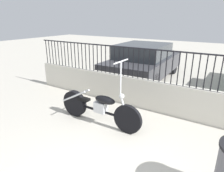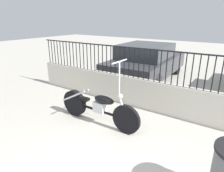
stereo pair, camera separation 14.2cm
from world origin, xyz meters
name	(u,v)px [view 2 (the right image)]	position (x,y,z in m)	size (l,w,h in m)	color
low_wall	(181,102)	(0.00, 3.09, 0.40)	(9.48, 0.18, 0.79)	beige
fence_railing	(186,65)	(0.00, 3.09, 1.31)	(9.48, 0.04, 0.80)	black
motorcycle_black	(95,106)	(-1.58, 1.76, 0.39)	(2.12, 0.52, 1.53)	black
car_dark_grey	(146,61)	(-2.12, 5.65, 0.69)	(2.03, 4.20, 1.37)	black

